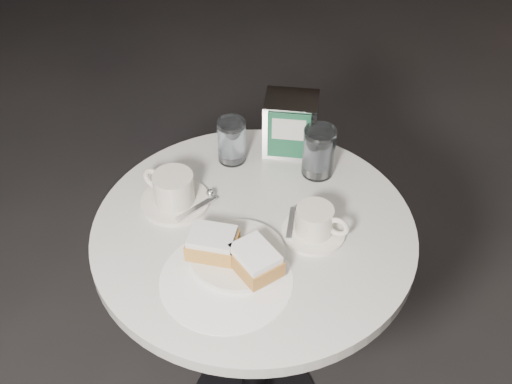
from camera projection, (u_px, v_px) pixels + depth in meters
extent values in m
cylinder|color=black|center=(254.00, 331.00, 1.64)|extent=(0.07, 0.07, 0.70)
cylinder|color=white|center=(254.00, 232.00, 1.39)|extent=(0.70, 0.70, 0.03)
cylinder|color=white|center=(226.00, 280.00, 1.27)|extent=(0.32, 0.32, 0.00)
cylinder|color=silver|center=(238.00, 255.00, 1.31)|extent=(0.24, 0.24, 0.01)
cube|color=#C98D3D|center=(213.00, 245.00, 1.30)|extent=(0.10, 0.08, 0.04)
cube|color=white|center=(212.00, 236.00, 1.28)|extent=(0.09, 0.07, 0.01)
cube|color=#B77D38|center=(255.00, 262.00, 1.26)|extent=(0.12, 0.12, 0.04)
cube|color=white|center=(255.00, 254.00, 1.25)|extent=(0.11, 0.11, 0.01)
cylinder|color=silver|center=(175.00, 201.00, 1.43)|extent=(0.20, 0.20, 0.01)
cylinder|color=silver|center=(174.00, 188.00, 1.41)|extent=(0.11, 0.11, 0.07)
cylinder|color=brown|center=(173.00, 178.00, 1.39)|extent=(0.10, 0.10, 0.00)
torus|color=silver|center=(153.00, 179.00, 1.43)|extent=(0.06, 0.03, 0.06)
cube|color=silver|center=(196.00, 208.00, 1.40)|extent=(0.07, 0.10, 0.00)
sphere|color=silver|center=(210.00, 193.00, 1.44)|extent=(0.02, 0.02, 0.02)
cylinder|color=white|center=(313.00, 232.00, 1.36)|extent=(0.16, 0.16, 0.01)
cylinder|color=silver|center=(314.00, 220.00, 1.34)|extent=(0.09, 0.09, 0.06)
cylinder|color=#7F5F45|center=(315.00, 212.00, 1.32)|extent=(0.08, 0.08, 0.00)
torus|color=silver|center=(338.00, 227.00, 1.33)|extent=(0.05, 0.02, 0.05)
cube|color=silver|center=(291.00, 223.00, 1.37)|extent=(0.02, 0.10, 0.00)
sphere|color=#B0B0B5|center=(298.00, 208.00, 1.40)|extent=(0.02, 0.02, 0.02)
cylinder|color=white|center=(232.00, 141.00, 1.52)|extent=(0.08, 0.08, 0.11)
cylinder|color=white|center=(232.00, 142.00, 1.52)|extent=(0.07, 0.07, 0.09)
cylinder|color=silver|center=(319.00, 152.00, 1.48)|extent=(0.08, 0.08, 0.12)
cylinder|color=silver|center=(319.00, 153.00, 1.48)|extent=(0.07, 0.07, 0.10)
cube|color=silver|center=(291.00, 124.00, 1.53)|extent=(0.13, 0.11, 0.15)
cube|color=#195A3A|center=(289.00, 136.00, 1.49)|extent=(0.10, 0.01, 0.12)
cube|color=silver|center=(289.00, 130.00, 1.48)|extent=(0.08, 0.01, 0.06)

